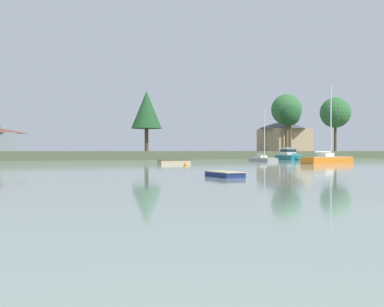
{
  "coord_description": "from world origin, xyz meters",
  "views": [
    {
      "loc": [
        -10.96,
        -7.28,
        1.54
      ],
      "look_at": [
        8.67,
        33.65,
        1.28
      ],
      "focal_mm": 42.84,
      "sensor_mm": 36.0,
      "label": 1
    }
  ],
  "objects_px": {
    "dinghy_sand": "(174,163)",
    "sailboat_grey": "(263,160)",
    "dinghy_navy": "(225,175)",
    "sailboat_orange": "(328,162)",
    "mooring_buoy_orange": "(185,165)",
    "cruiser_teal": "(290,157)"
  },
  "relations": [
    {
      "from": "sailboat_orange",
      "to": "mooring_buoy_orange",
      "type": "height_order",
      "value": "sailboat_orange"
    },
    {
      "from": "dinghy_sand",
      "to": "dinghy_navy",
      "type": "distance_m",
      "value": 26.19
    },
    {
      "from": "dinghy_sand",
      "to": "sailboat_grey",
      "type": "bearing_deg",
      "value": 21.95
    },
    {
      "from": "sailboat_orange",
      "to": "cruiser_teal",
      "type": "relative_size",
      "value": 1.39
    },
    {
      "from": "dinghy_sand",
      "to": "cruiser_teal",
      "type": "xyz_separation_m",
      "value": [
        28.12,
        14.92,
        0.36
      ]
    },
    {
      "from": "dinghy_navy",
      "to": "mooring_buoy_orange",
      "type": "relative_size",
      "value": 6.5
    },
    {
      "from": "cruiser_teal",
      "to": "dinghy_navy",
      "type": "bearing_deg",
      "value": -131.77
    },
    {
      "from": "dinghy_navy",
      "to": "mooring_buoy_orange",
      "type": "distance_m",
      "value": 21.28
    },
    {
      "from": "sailboat_grey",
      "to": "dinghy_navy",
      "type": "bearing_deg",
      "value": -127.62
    },
    {
      "from": "dinghy_navy",
      "to": "dinghy_sand",
      "type": "bearing_deg",
      "value": 73.14
    },
    {
      "from": "sailboat_orange",
      "to": "sailboat_grey",
      "type": "bearing_deg",
      "value": 95.76
    },
    {
      "from": "sailboat_orange",
      "to": "sailboat_grey",
      "type": "relative_size",
      "value": 1.31
    },
    {
      "from": "dinghy_sand",
      "to": "sailboat_grey",
      "type": "distance_m",
      "value": 18.33
    },
    {
      "from": "dinghy_navy",
      "to": "sailboat_orange",
      "type": "bearing_deg",
      "value": 37.54
    },
    {
      "from": "sailboat_grey",
      "to": "sailboat_orange",
      "type": "bearing_deg",
      "value": -84.24
    },
    {
      "from": "sailboat_grey",
      "to": "dinghy_navy",
      "type": "xyz_separation_m",
      "value": [
        -24.59,
        -31.92,
        -0.06
      ]
    },
    {
      "from": "sailboat_grey",
      "to": "dinghy_sand",
      "type": "bearing_deg",
      "value": -158.05
    },
    {
      "from": "dinghy_sand",
      "to": "sailboat_orange",
      "type": "bearing_deg",
      "value": -16.02
    },
    {
      "from": "mooring_buoy_orange",
      "to": "dinghy_navy",
      "type": "bearing_deg",
      "value": -108.59
    },
    {
      "from": "sailboat_orange",
      "to": "mooring_buoy_orange",
      "type": "xyz_separation_m",
      "value": [
        -19.03,
        0.33,
        -0.16
      ]
    },
    {
      "from": "mooring_buoy_orange",
      "to": "dinghy_sand",
      "type": "bearing_deg",
      "value": 80.59
    },
    {
      "from": "dinghy_navy",
      "to": "cruiser_teal",
      "type": "bearing_deg",
      "value": 48.23
    }
  ]
}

